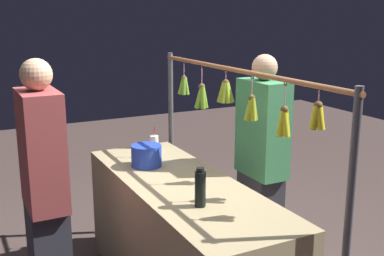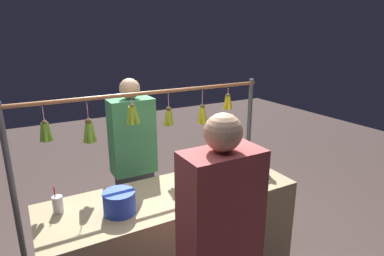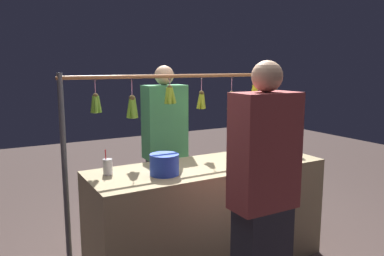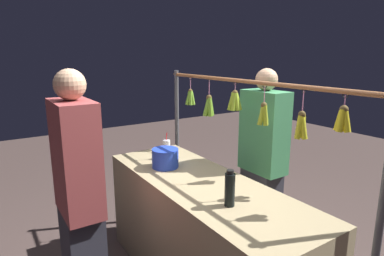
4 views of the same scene
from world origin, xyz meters
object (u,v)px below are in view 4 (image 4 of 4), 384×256
at_px(blue_bucket, 165,158).
at_px(customer_person, 80,207).
at_px(water_bottle, 230,189).
at_px(drink_cup, 167,146).
at_px(vendor_person, 262,167).

xyz_separation_m(blue_bucket, customer_person, (-0.31, 0.79, -0.10)).
height_order(water_bottle, drink_cup, water_bottle).
bearing_deg(vendor_person, drink_cup, 36.31).
bearing_deg(blue_bucket, vendor_person, -115.89).
height_order(blue_bucket, drink_cup, drink_cup).
xyz_separation_m(drink_cup, vendor_person, (-0.75, -0.55, -0.10)).
distance_m(water_bottle, drink_cup, 1.25).
bearing_deg(drink_cup, water_bottle, 169.67).
relative_size(blue_bucket, drink_cup, 1.15).
relative_size(vendor_person, customer_person, 0.98).
height_order(water_bottle, vendor_person, vendor_person).
relative_size(water_bottle, vendor_person, 0.14).
bearing_deg(drink_cup, vendor_person, -143.69).
distance_m(blue_bucket, vendor_person, 0.86).
height_order(drink_cup, customer_person, customer_person).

